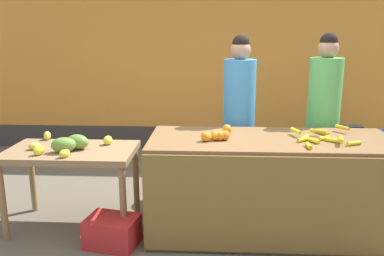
{
  "coord_description": "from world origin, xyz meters",
  "views": [
    {
      "loc": [
        -0.01,
        -3.44,
        1.82
      ],
      "look_at": [
        -0.2,
        0.15,
        0.96
      ],
      "focal_mm": 36.52,
      "sensor_mm": 36.0,
      "label": 1
    }
  ],
  "objects_px": {
    "produce_sack": "(169,181)",
    "produce_crate": "(112,231)",
    "vendor_woman_green_shirt": "(323,120)",
    "vendor_woman_blue_shirt": "(239,120)",
    "parked_motorcycle": "(350,149)"
  },
  "relations": [
    {
      "from": "produce_sack",
      "to": "produce_crate",
      "type": "bearing_deg",
      "value": -112.24
    },
    {
      "from": "vendor_woman_green_shirt",
      "to": "produce_crate",
      "type": "bearing_deg",
      "value": -153.03
    },
    {
      "from": "vendor_woman_green_shirt",
      "to": "produce_crate",
      "type": "relative_size",
      "value": 4.18
    },
    {
      "from": "vendor_woman_green_shirt",
      "to": "produce_crate",
      "type": "height_order",
      "value": "vendor_woman_green_shirt"
    },
    {
      "from": "vendor_woman_blue_shirt",
      "to": "parked_motorcycle",
      "type": "xyz_separation_m",
      "value": [
        1.48,
        0.74,
        -0.52
      ]
    },
    {
      "from": "vendor_woman_blue_shirt",
      "to": "vendor_woman_green_shirt",
      "type": "xyz_separation_m",
      "value": [
        0.89,
        -0.0,
        0.01
      ]
    },
    {
      "from": "vendor_woman_blue_shirt",
      "to": "parked_motorcycle",
      "type": "bearing_deg",
      "value": 26.7
    },
    {
      "from": "produce_crate",
      "to": "vendor_woman_blue_shirt",
      "type": "bearing_deg",
      "value": 42.12
    },
    {
      "from": "vendor_woman_blue_shirt",
      "to": "produce_sack",
      "type": "distance_m",
      "value": 1.02
    },
    {
      "from": "vendor_woman_green_shirt",
      "to": "parked_motorcycle",
      "type": "xyz_separation_m",
      "value": [
        0.59,
        0.75,
        -0.53
      ]
    },
    {
      "from": "vendor_woman_green_shirt",
      "to": "parked_motorcycle",
      "type": "height_order",
      "value": "vendor_woman_green_shirt"
    },
    {
      "from": "parked_motorcycle",
      "to": "produce_crate",
      "type": "xyz_separation_m",
      "value": [
        -2.63,
        -1.79,
        -0.27
      ]
    },
    {
      "from": "vendor_woman_blue_shirt",
      "to": "produce_sack",
      "type": "xyz_separation_m",
      "value": [
        -0.76,
        -0.08,
        -0.68
      ]
    },
    {
      "from": "parked_motorcycle",
      "to": "produce_sack",
      "type": "height_order",
      "value": "parked_motorcycle"
    },
    {
      "from": "produce_crate",
      "to": "produce_sack",
      "type": "relative_size",
      "value": 0.91
    }
  ]
}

